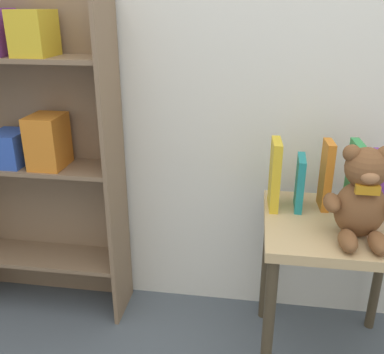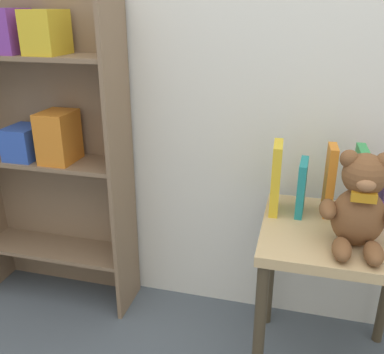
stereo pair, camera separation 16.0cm
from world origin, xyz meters
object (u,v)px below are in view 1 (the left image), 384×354
object	(u,v)px
bookshelf_side	(35,143)
book_standing_purple	(378,182)
book_standing_yellow	(275,174)
book_standing_teal	(300,183)
book_standing_orange	(326,175)
display_table	(336,248)
book_standing_green	(354,178)
teddy_bear	(362,198)

from	to	relation	value
bookshelf_side	book_standing_purple	size ratio (longest dim) A/B	6.27
book_standing_yellow	book_standing_purple	world-z (taller)	book_standing_yellow
book_standing_purple	book_standing_teal	bearing A→B (deg)	-177.74
book_standing_orange	display_table	bearing A→B (deg)	-71.50
bookshelf_side	display_table	size ratio (longest dim) A/B	2.26
book_standing_teal	book_standing_purple	world-z (taller)	book_standing_purple
display_table	book_standing_yellow	distance (m)	0.35
book_standing_green	book_standing_purple	bearing A→B (deg)	13.73
book_standing_yellow	book_standing_orange	distance (m)	0.19
display_table	book_standing_green	distance (m)	0.26
bookshelf_side	display_table	world-z (taller)	bookshelf_side
book_standing_teal	teddy_bear	bearing A→B (deg)	-46.38
bookshelf_side	book_standing_teal	bearing A→B (deg)	-5.60
display_table	book_standing_purple	world-z (taller)	book_standing_purple
book_standing_teal	bookshelf_side	bearing A→B (deg)	177.01
book_standing_yellow	book_standing_teal	size ratio (longest dim) A/B	1.31
teddy_bear	book_standing_purple	size ratio (longest dim) A/B	1.41
teddy_bear	bookshelf_side	bearing A→B (deg)	166.32
bookshelf_side	book_standing_purple	distance (m)	1.39
bookshelf_side	book_standing_teal	xyz separation A→B (m)	(1.11, -0.11, -0.07)
book_standing_purple	book_standing_yellow	bearing A→B (deg)	-177.56
bookshelf_side	book_standing_purple	xyz separation A→B (m)	(1.39, -0.09, -0.06)
display_table	teddy_bear	world-z (taller)	teddy_bear
book_standing_yellow	book_standing_orange	world-z (taller)	book_standing_yellow
book_standing_teal	book_standing_purple	bearing A→B (deg)	6.51
bookshelf_side	book_standing_purple	bearing A→B (deg)	-3.67
book_standing_yellow	book_standing_green	xyz separation A→B (m)	(0.28, 0.00, 0.00)
book_standing_yellow	book_standing_green	size ratio (longest dim) A/B	0.98
teddy_bear	book_standing_orange	bearing A→B (deg)	110.49
book_standing_teal	book_standing_orange	bearing A→B (deg)	12.85
display_table	book_standing_yellow	xyz separation A→B (m)	(-0.24, 0.10, 0.24)
book_standing_green	bookshelf_side	bearing A→B (deg)	173.04
book_standing_teal	book_standing_green	distance (m)	0.19
bookshelf_side	book_standing_orange	world-z (taller)	bookshelf_side
book_standing_orange	book_standing_yellow	bearing A→B (deg)	-175.37
bookshelf_side	display_table	xyz separation A→B (m)	(1.25, -0.21, -0.28)
display_table	teddy_bear	xyz separation A→B (m)	(0.04, -0.10, 0.25)
teddy_bear	book_standing_teal	xyz separation A→B (m)	(-0.18, 0.20, -0.04)
book_standing_green	book_standing_purple	world-z (taller)	book_standing_green
book_standing_orange	book_standing_green	distance (m)	0.10
teddy_bear	book_standing_green	xyz separation A→B (m)	(0.01, 0.20, -0.01)
bookshelf_side	book_standing_green	xyz separation A→B (m)	(1.30, -0.12, -0.04)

